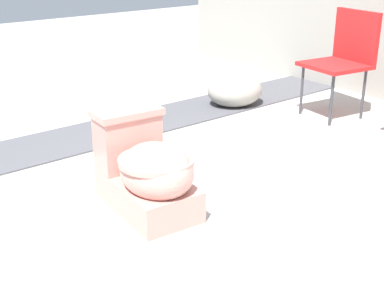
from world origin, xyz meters
TOP-DOWN VIEW (x-y plane):
  - ground_plane at (0.00, 0.00)m, footprint 14.00×14.00m
  - gravel_strip at (-1.19, 0.50)m, footprint 0.56×8.00m
  - toilet at (0.01, -0.08)m, footprint 0.66×0.43m
  - folding_chair_left at (-0.38, 2.08)m, footprint 0.50×0.50m
  - boulder_near at (-1.08, 1.56)m, footprint 0.52×0.58m

SIDE VIEW (x-z plane):
  - ground_plane at x=0.00m, z-range 0.00..0.00m
  - gravel_strip at x=-1.19m, z-range 0.00..0.01m
  - boulder_near at x=-1.08m, z-range 0.00..0.28m
  - toilet at x=0.01m, z-range -0.04..0.48m
  - folding_chair_left at x=-0.38m, z-range 0.09..0.93m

